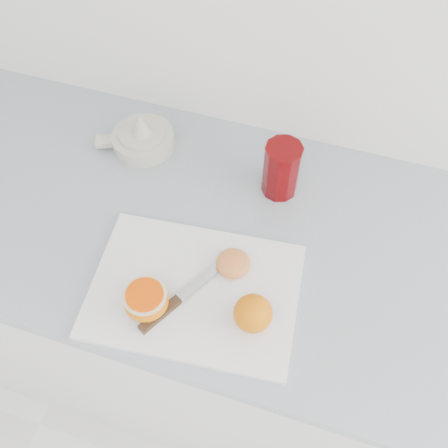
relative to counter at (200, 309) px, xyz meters
name	(u,v)px	position (x,y,z in m)	size (l,w,h in m)	color
counter	(200,309)	(0.00, 0.00, 0.00)	(2.29, 0.64, 0.89)	white
cutting_board	(195,291)	(0.07, -0.16, 0.45)	(0.39, 0.28, 0.01)	white
whole_orange	(253,313)	(0.19, -0.19, 0.49)	(0.07, 0.07, 0.07)	#E86A00
half_orange	(146,300)	(0.00, -0.22, 0.48)	(0.08, 0.08, 0.05)	#E86A00
squeezed_shell	(233,263)	(0.12, -0.09, 0.47)	(0.07, 0.07, 0.03)	orange
paring_knife	(168,308)	(0.03, -0.21, 0.46)	(0.11, 0.19, 0.01)	#3F2318
citrus_juicer	(142,138)	(-0.18, 0.16, 0.47)	(0.18, 0.14, 0.10)	beige
red_tumbler	(281,171)	(0.15, 0.13, 0.50)	(0.08, 0.08, 0.13)	#5E0103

